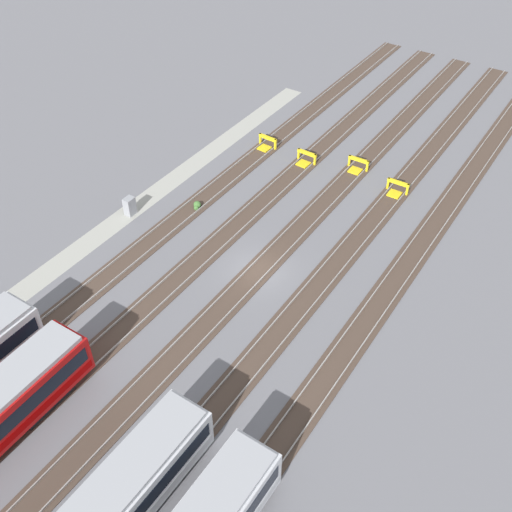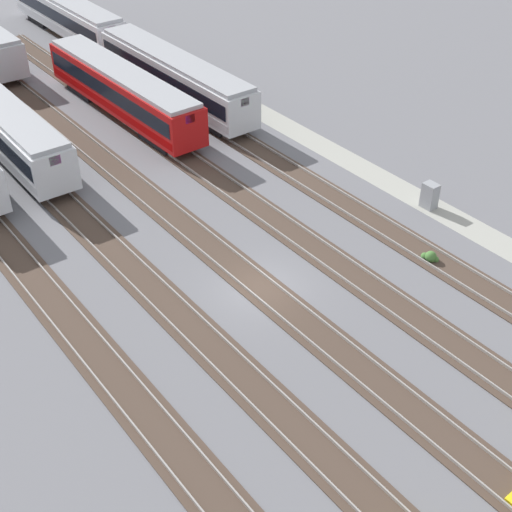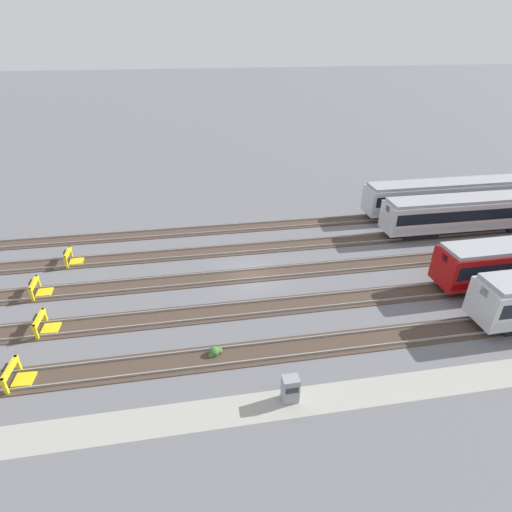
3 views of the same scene
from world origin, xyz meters
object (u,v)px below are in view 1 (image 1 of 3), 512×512
at_px(bumper_stop_far_inner_track, 396,189).
at_px(electrical_cabinet, 130,206).
at_px(weed_clump, 197,205).
at_px(bumper_stop_near_inner_track, 305,159).
at_px(bumper_stop_nearest_track, 266,143).
at_px(bumper_stop_middle_track, 357,165).

xyz_separation_m(bumper_stop_far_inner_track, electrical_cabinet, (15.14, -17.43, 0.29)).
bearing_deg(weed_clump, bumper_stop_near_inner_track, 159.15).
bearing_deg(bumper_stop_nearest_track, bumper_stop_middle_track, 98.68).
bearing_deg(bumper_stop_near_inner_track, electrical_cabinet, -29.32).
xyz_separation_m(electrical_cabinet, weed_clump, (-3.79, 4.13, -0.56)).
height_order(bumper_stop_near_inner_track, bumper_stop_middle_track, same).
bearing_deg(electrical_cabinet, bumper_stop_far_inner_track, 130.98).
bearing_deg(weed_clump, bumper_stop_nearest_track, -178.43).
height_order(bumper_stop_nearest_track, weed_clump, bumper_stop_nearest_track).
relative_size(bumper_stop_middle_track, weed_clump, 2.18).
distance_m(bumper_stop_near_inner_track, electrical_cabinet, 17.06).
relative_size(bumper_stop_middle_track, bumper_stop_far_inner_track, 1.00).
height_order(bumper_stop_middle_track, electrical_cabinet, electrical_cabinet).
relative_size(bumper_stop_nearest_track, electrical_cabinet, 1.26).
bearing_deg(electrical_cabinet, bumper_stop_middle_track, 142.04).
distance_m(bumper_stop_middle_track, bumper_stop_far_inner_track, 4.74).
height_order(bumper_stop_middle_track, weed_clump, bumper_stop_middle_track).
height_order(bumper_stop_far_inner_track, weed_clump, bumper_stop_far_inner_track).
bearing_deg(bumper_stop_far_inner_track, electrical_cabinet, -49.02).
bearing_deg(bumper_stop_nearest_track, electrical_cabinet, -14.15).
distance_m(bumper_stop_nearest_track, bumper_stop_middle_track, 9.19).
xyz_separation_m(bumper_stop_nearest_track, bumper_stop_near_inner_track, (0.27, 4.54, 0.00)).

